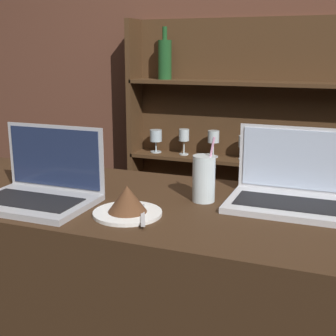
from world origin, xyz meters
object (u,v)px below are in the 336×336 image
Objects in this scene: water_glass at (204,178)px; cake_plate at (127,203)px; laptop_far at (290,189)px; laptop_near at (41,187)px.

cake_plate is at bearing -129.14° from water_glass.
cake_plate is at bearing -147.13° from laptop_far.
laptop_far is at bearing 19.53° from laptop_near.
laptop_near is 1.00× the size of laptop_far.
water_glass is at bearing -165.08° from laptop_far.
laptop_near is 1.78× the size of cake_plate.
laptop_near is at bearing -158.09° from water_glass.
laptop_near reaches higher than laptop_far.
laptop_far is at bearing 32.87° from cake_plate.
water_glass reaches higher than cake_plate.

